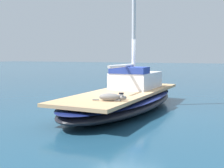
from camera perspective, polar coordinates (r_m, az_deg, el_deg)
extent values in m
plane|color=navy|center=(10.25, 2.30, -5.11)|extent=(120.00, 120.00, 0.00)
ellipsoid|color=black|center=(10.21, 2.30, -3.57)|extent=(2.71, 7.27, 0.56)
ellipsoid|color=navy|center=(10.18, 2.31, -2.57)|extent=(2.72, 7.31, 0.08)
cube|color=tan|center=(10.16, 2.31, -1.73)|extent=(2.24, 6.68, 0.10)
cylinder|color=silver|center=(9.88, 2.04, 3.59)|extent=(0.10, 2.20, 0.10)
cube|color=silver|center=(11.22, 4.77, 0.76)|extent=(1.46, 2.24, 0.60)
cube|color=navy|center=(10.47, 3.38, 2.72)|extent=(1.35, 0.74, 0.24)
ellipsoid|color=gray|center=(8.03, -0.46, -2.56)|extent=(0.65, 0.42, 0.22)
ellipsoid|color=gray|center=(7.99, 2.17, -2.68)|extent=(0.23, 0.18, 0.13)
cone|color=#2A2929|center=(8.03, 2.20, -2.24)|extent=(0.05, 0.05, 0.05)
cone|color=#2A2929|center=(7.94, 2.14, -2.33)|extent=(0.05, 0.05, 0.05)
cylinder|color=gray|center=(8.08, 1.08, -3.09)|extent=(0.19, 0.10, 0.06)
cylinder|color=gray|center=(7.96, 0.98, -3.22)|extent=(0.19, 0.10, 0.06)
cylinder|color=gray|center=(8.11, -3.19, -3.06)|extent=(0.18, 0.09, 0.04)
cylinder|color=#B7B7BC|center=(8.21, 1.82, -2.88)|extent=(0.16, 0.16, 0.08)
cylinder|color=#B7B7BC|center=(8.19, 1.83, -2.26)|extent=(0.13, 0.13, 0.10)
cylinder|color=black|center=(8.19, 1.83, -1.81)|extent=(0.15, 0.15, 0.03)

